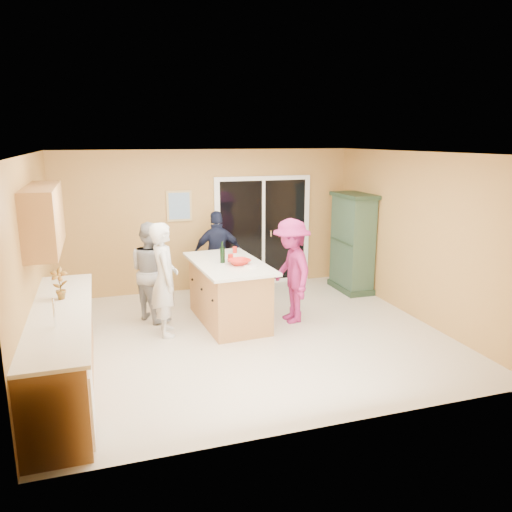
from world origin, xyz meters
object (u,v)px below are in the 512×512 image
object	(u,v)px
green_hutch	(352,244)
woman_grey	(152,271)
woman_magenta	(291,271)
woman_white	(165,279)
kitchen_island	(229,294)
woman_navy	(218,254)

from	to	relation	value
green_hutch	woman_grey	bearing A→B (deg)	-173.43
woman_grey	woman_magenta	bearing A→B (deg)	-138.98
woman_grey	woman_white	bearing A→B (deg)	160.10
kitchen_island	woman_magenta	distance (m)	1.03
woman_navy	woman_magenta	bearing A→B (deg)	118.99
kitchen_island	green_hutch	size ratio (longest dim) A/B	1.03
woman_white	woman_navy	xyz separation A→B (m)	(1.15, 1.55, -0.05)
green_hutch	woman_magenta	size ratio (longest dim) A/B	1.13
kitchen_island	woman_white	world-z (taller)	woman_white
woman_navy	woman_magenta	xyz separation A→B (m)	(0.77, -1.61, 0.03)
woman_white	woman_grey	bearing A→B (deg)	9.57
kitchen_island	woman_magenta	xyz separation A→B (m)	(0.93, -0.25, 0.36)
woman_grey	kitchen_island	bearing A→B (deg)	-143.09
green_hutch	woman_magenta	world-z (taller)	green_hutch
woman_grey	woman_magenta	distance (m)	2.17
green_hutch	woman_grey	world-z (taller)	green_hutch
woman_white	woman_magenta	distance (m)	1.93
woman_grey	woman_magenta	size ratio (longest dim) A/B	0.96
green_hutch	woman_white	distance (m)	3.78
woman_grey	woman_navy	xyz separation A→B (m)	(1.26, 0.85, -0.00)
woman_grey	woman_navy	size ratio (longest dim) A/B	1.00
woman_grey	woman_magenta	xyz separation A→B (m)	(2.03, -0.76, 0.03)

